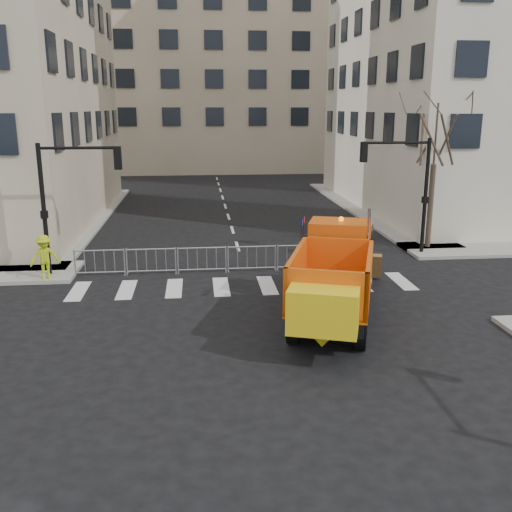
{
  "coord_description": "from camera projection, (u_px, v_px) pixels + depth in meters",
  "views": [
    {
      "loc": [
        -1.92,
        -15.56,
        6.74
      ],
      "look_at": [
        -0.05,
        2.5,
        1.98
      ],
      "focal_mm": 40.0,
      "sensor_mm": 36.0,
      "label": 1
    }
  ],
  "objects": [
    {
      "name": "newspaper_box",
      "position": [
        320.0,
        240.0,
        26.61
      ],
      "size": [
        0.54,
        0.51,
        1.1
      ],
      "primitive_type": "cube",
      "rotation": [
        0.0,
        0.0,
        0.28
      ],
      "color": "#A61D0C",
      "rests_on": "sidewalk_back"
    },
    {
      "name": "worker",
      "position": [
        45.0,
        257.0,
        22.36
      ],
      "size": [
        1.3,
        1.03,
        1.76
      ],
      "primitive_type": "imported",
      "rotation": [
        0.0,
        0.0,
        0.38
      ],
      "color": "#B2C617",
      "rests_on": "sidewalk_back"
    },
    {
      "name": "ground",
      "position": [
        266.0,
        342.0,
        16.87
      ],
      "size": [
        120.0,
        120.0,
        0.0
      ],
      "primitive_type": "plane",
      "color": "black",
      "rests_on": "ground"
    },
    {
      "name": "traffic_light_left",
      "position": [
        44.0,
        212.0,
        22.6
      ],
      "size": [
        0.18,
        0.18,
        5.4
      ],
      "primitive_type": "cylinder",
      "color": "black",
      "rests_on": "ground"
    },
    {
      "name": "cop_c",
      "position": [
        347.0,
        255.0,
        22.82
      ],
      "size": [
        0.99,
        1.28,
        2.02
      ],
      "primitive_type": "imported",
      "rotation": [
        0.0,
        0.0,
        4.22
      ],
      "color": "black",
      "rests_on": "ground"
    },
    {
      "name": "traffic_light_right",
      "position": [
        425.0,
        198.0,
        26.17
      ],
      "size": [
        0.18,
        0.18,
        5.4
      ],
      "primitive_type": "cylinder",
      "color": "black",
      "rests_on": "ground"
    },
    {
      "name": "cop_a",
      "position": [
        353.0,
        250.0,
        23.81
      ],
      "size": [
        0.8,
        0.65,
        1.9
      ],
      "primitive_type": "imported",
      "rotation": [
        0.0,
        0.0,
        3.46
      ],
      "color": "black",
      "rests_on": "ground"
    },
    {
      "name": "building_far",
      "position": [
        211.0,
        59.0,
        63.86
      ],
      "size": [
        30.0,
        18.0,
        24.0
      ],
      "primitive_type": "cube",
      "color": "tan",
      "rests_on": "ground"
    },
    {
      "name": "crowd_barriers",
      "position": [
        227.0,
        259.0,
        23.97
      ],
      "size": [
        12.6,
        0.6,
        1.1
      ],
      "primitive_type": null,
      "color": "#9EA0A5",
      "rests_on": "ground"
    },
    {
      "name": "street_tree",
      "position": [
        433.0,
        172.0,
        26.94
      ],
      "size": [
        3.0,
        3.0,
        7.5
      ],
      "primitive_type": null,
      "color": "#382B21",
      "rests_on": "ground"
    },
    {
      "name": "cop_b",
      "position": [
        345.0,
        253.0,
        23.36
      ],
      "size": [
        0.97,
        0.79,
        1.85
      ],
      "primitive_type": "imported",
      "rotation": [
        0.0,
        0.0,
        3.25
      ],
      "color": "black",
      "rests_on": "ground"
    },
    {
      "name": "plow_truck",
      "position": [
        335.0,
        274.0,
        18.27
      ],
      "size": [
        5.13,
        9.32,
        3.5
      ],
      "rotation": [
        0.0,
        0.0,
        1.25
      ],
      "color": "black",
      "rests_on": "ground"
    },
    {
      "name": "sidewalk_back",
      "position": [
        243.0,
        264.0,
        25.03
      ],
      "size": [
        64.0,
        5.0,
        0.15
      ],
      "primitive_type": "cube",
      "color": "gray",
      "rests_on": "ground"
    }
  ]
}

